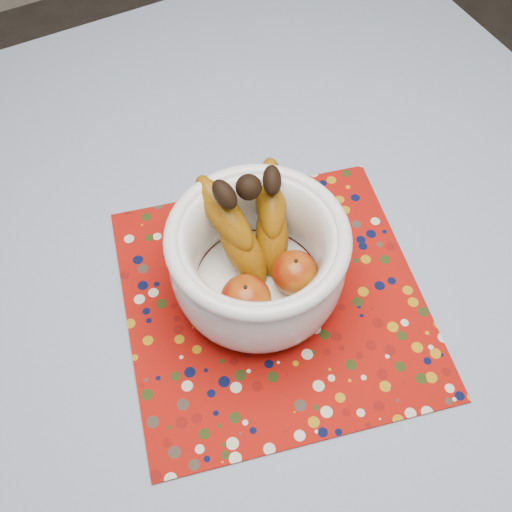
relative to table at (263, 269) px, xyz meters
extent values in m
plane|color=#2D2826|center=(0.00, 0.00, -0.67)|extent=(4.00, 4.00, 0.00)
cube|color=brown|center=(0.00, 0.00, 0.06)|extent=(1.20, 1.20, 0.04)
cylinder|color=brown|center=(0.53, 0.53, -0.32)|extent=(0.06, 0.06, 0.71)
cylinder|color=brown|center=(0.59, -0.19, -0.45)|extent=(0.04, 0.04, 0.44)
cylinder|color=brown|center=(0.67, 0.15, -0.45)|extent=(0.04, 0.04, 0.44)
cube|color=slate|center=(0.00, 0.00, 0.08)|extent=(1.32, 1.32, 0.01)
cube|color=#970E08|center=(-0.04, -0.10, 0.09)|extent=(0.52, 0.52, 0.00)
cylinder|color=white|center=(-0.05, -0.08, 0.10)|extent=(0.13, 0.13, 0.01)
cylinder|color=white|center=(-0.05, -0.08, 0.11)|extent=(0.18, 0.18, 0.01)
torus|color=white|center=(-0.05, -0.08, 0.23)|extent=(0.25, 0.25, 0.02)
ellipsoid|color=#6F0C04|center=(-0.09, -0.11, 0.15)|extent=(0.07, 0.07, 0.06)
ellipsoid|color=#6F0C04|center=(-0.01, -0.11, 0.15)|extent=(0.07, 0.07, 0.06)
sphere|color=black|center=(-0.03, -0.01, 0.25)|extent=(0.04, 0.04, 0.04)
camera|label=1|loc=(-0.26, -0.47, 0.87)|focal=42.00mm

